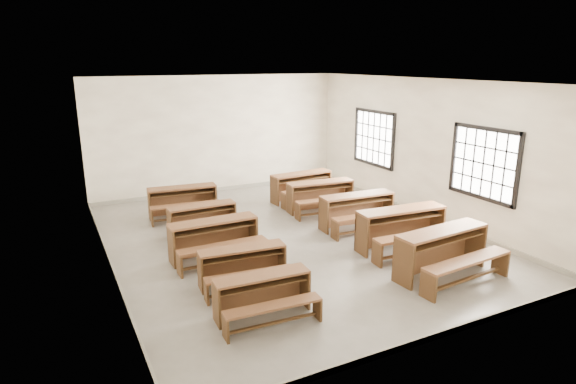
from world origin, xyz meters
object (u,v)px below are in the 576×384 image
desk_set_1 (243,264)px  desk_set_6 (403,226)px  desk_set_7 (358,209)px  desk_set_3 (203,217)px  desk_set_2 (215,237)px  desk_set_4 (183,199)px  desk_set_8 (321,194)px  desk_set_9 (302,185)px  desk_set_0 (263,293)px  desk_set_5 (444,249)px

desk_set_1 → desk_set_6: size_ratio=0.80×
desk_set_7 → desk_set_3: bearing=163.9°
desk_set_2 → desk_set_4: size_ratio=0.99×
desk_set_8 → desk_set_7: bearing=-80.1°
desk_set_3 → desk_set_9: desk_set_9 is taller
desk_set_9 → desk_set_4: bearing=174.1°
desk_set_0 → desk_set_4: desk_set_4 is taller
desk_set_2 → desk_set_3: size_ratio=1.15×
desk_set_3 → desk_set_0: bearing=-94.5°
desk_set_5 → desk_set_7: (0.10, 2.68, -0.03)m
desk_set_4 → desk_set_8: size_ratio=0.97×
desk_set_4 → desk_set_8: bearing=-14.1°
desk_set_0 → desk_set_6: desk_set_6 is taller
desk_set_4 → desk_set_5: size_ratio=0.88×
desk_set_1 → desk_set_5: desk_set_5 is taller
desk_set_9 → desk_set_2: bearing=-144.9°
desk_set_6 → desk_set_7: desk_set_6 is taller
desk_set_6 → desk_set_7: size_ratio=1.08×
desk_set_5 → desk_set_9: (0.03, 5.09, -0.04)m
desk_set_0 → desk_set_7: size_ratio=0.83×
desk_set_3 → desk_set_4: 1.41m
desk_set_2 → desk_set_9: bearing=37.9°
desk_set_4 → desk_set_5: (3.11, -5.22, 0.06)m
desk_set_4 → desk_set_8: desk_set_8 is taller
desk_set_4 → desk_set_9: 3.14m
desk_set_4 → desk_set_6: desk_set_6 is taller
desk_set_1 → desk_set_9: (3.22, 3.89, 0.06)m
desk_set_2 → desk_set_8: size_ratio=0.96×
desk_set_5 → desk_set_7: size_ratio=1.08×
desk_set_9 → desk_set_7: bearing=-91.7°
desk_set_1 → desk_set_7: (3.30, 1.47, 0.07)m
desk_set_7 → desk_set_8: 1.42m
desk_set_4 → desk_set_9: desk_set_9 is taller
desk_set_5 → desk_set_9: desk_set_5 is taller
desk_set_0 → desk_set_8: size_ratio=0.84×
desk_set_1 → desk_set_4: (0.09, 4.02, 0.04)m
desk_set_1 → desk_set_2: bearing=98.4°
desk_set_0 → desk_set_7: bearing=39.9°
desk_set_2 → desk_set_7: (3.35, 0.21, 0.01)m
desk_set_6 → desk_set_0: bearing=-157.7°
desk_set_0 → desk_set_8: desk_set_8 is taller
desk_set_0 → desk_set_1: desk_set_1 is taller
desk_set_1 → desk_set_9: desk_set_9 is taller
desk_set_2 → desk_set_4: desk_set_2 is taller
desk_set_6 → desk_set_9: bearing=96.3°
desk_set_1 → desk_set_4: 4.02m
desk_set_1 → desk_set_6: (3.35, 0.06, 0.10)m
desk_set_8 → desk_set_9: size_ratio=1.01×
desk_set_0 → desk_set_3: size_ratio=1.00×
desk_set_1 → desk_set_5: bearing=-14.7°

